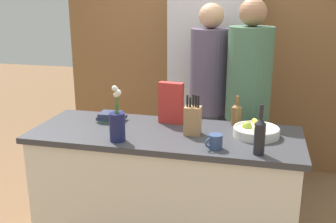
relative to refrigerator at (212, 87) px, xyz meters
name	(u,v)px	position (x,y,z in m)	size (l,w,h in m)	color
kitchen_island	(165,192)	(-0.14, -1.35, -0.47)	(1.83, 0.69, 0.91)	silver
back_wall_wood	(204,45)	(-0.14, 0.36, 0.37)	(3.03, 0.12, 2.60)	brown
refrigerator	(212,87)	(0.00, 0.00, 0.00)	(0.77, 0.62, 1.86)	#B7B7BC
fruit_bowl	(256,131)	(0.46, -1.29, 0.01)	(0.30, 0.30, 0.10)	silver
knife_block	(193,120)	(0.05, -1.35, 0.08)	(0.11, 0.09, 0.27)	#A87A4C
flower_vase	(117,123)	(-0.39, -1.59, 0.09)	(0.10, 0.10, 0.36)	#191E4C
cereal_box	(171,103)	(-0.15, -1.15, 0.13)	(0.18, 0.08, 0.30)	red
coffee_mug	(215,142)	(0.22, -1.58, 0.02)	(0.10, 0.10, 0.09)	#334770
book_stack	(111,117)	(-0.59, -1.22, 0.01)	(0.20, 0.16, 0.07)	#3D6047
bottle_oil	(260,135)	(0.48, -1.60, 0.10)	(0.07, 0.07, 0.30)	black
bottle_vinegar	(236,114)	(0.31, -1.08, 0.06)	(0.07, 0.07, 0.21)	brown
person_at_sink	(209,95)	(0.04, -0.57, 0.06)	(0.33, 0.33, 1.74)	#383842
person_in_blue	(248,100)	(0.37, -0.74, 0.08)	(0.35, 0.35, 1.78)	#383842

